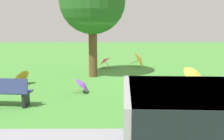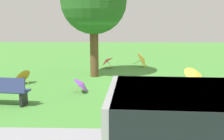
# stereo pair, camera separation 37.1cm
# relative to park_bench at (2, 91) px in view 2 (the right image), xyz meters

# --- Properties ---
(ground) EXTENTS (40.00, 40.00, 0.00)m
(ground) POSITION_rel_park_bench_xyz_m (-2.97, -4.10, -0.47)
(ground) COLOR #478C38
(park_bench) EXTENTS (1.64, 0.63, 0.90)m
(park_bench) POSITION_rel_park_bench_xyz_m (0.00, 0.00, 0.00)
(park_bench) COLOR navy
(park_bench) RESTS_ON ground
(shade_tree) EXTENTS (2.94, 2.94, 4.89)m
(shade_tree) POSITION_rel_park_bench_xyz_m (-2.40, -4.33, 2.92)
(shade_tree) COLOR brown
(shade_tree) RESTS_ON ground
(parasol_yellow_0) EXTENTS (0.95, 1.01, 0.88)m
(parasol_yellow_0) POSITION_rel_park_bench_xyz_m (-4.88, -6.96, -0.03)
(parasol_yellow_0) COLOR tan
(parasol_yellow_0) RESTS_ON ground
(parasol_red_0) EXTENTS (0.80, 0.85, 0.70)m
(parasol_red_0) POSITION_rel_park_bench_xyz_m (-2.87, -6.54, -0.05)
(parasol_red_0) COLOR tan
(parasol_red_0) RESTS_ON ground
(parasol_purple_0) EXTENTS (0.62, 0.69, 0.60)m
(parasol_purple_0) POSITION_rel_park_bench_xyz_m (-2.22, -1.54, -0.14)
(parasol_purple_0) COLOR tan
(parasol_purple_0) RESTS_ON ground
(parasol_yellow_1) EXTENTS (1.07, 1.05, 0.80)m
(parasol_yellow_1) POSITION_rel_park_bench_xyz_m (-6.51, -2.56, 0.03)
(parasol_yellow_1) COLOR tan
(parasol_yellow_1) RESTS_ON ground
(parasol_orange_0) EXTENTS (0.79, 0.87, 0.67)m
(parasol_orange_0) POSITION_rel_park_bench_xyz_m (0.46, -2.80, -0.13)
(parasol_orange_0) COLOR tan
(parasol_orange_0) RESTS_ON ground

